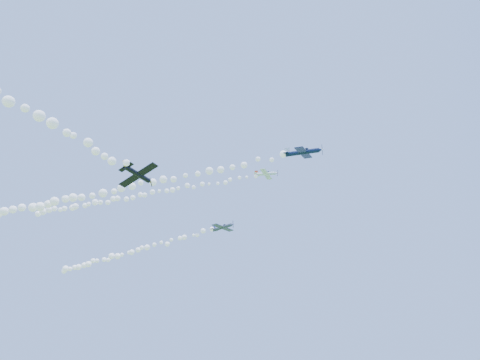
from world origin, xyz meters
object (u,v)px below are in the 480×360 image
at_px(plane_navy, 303,152).
at_px(plane_black, 138,175).
at_px(plane_grey, 223,227).
at_px(plane_white, 266,174).

distance_m(plane_navy, plane_black, 31.65).
distance_m(plane_navy, plane_grey, 32.02).
relative_size(plane_white, plane_grey, 0.93).
height_order(plane_white, plane_grey, plane_white).
bearing_deg(plane_black, plane_white, -11.10).
height_order(plane_white, plane_navy, plane_white).
height_order(plane_grey, plane_black, plane_grey).
distance_m(plane_white, plane_grey, 17.12).
distance_m(plane_white, plane_navy, 23.21).
height_order(plane_white, plane_black, plane_white).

